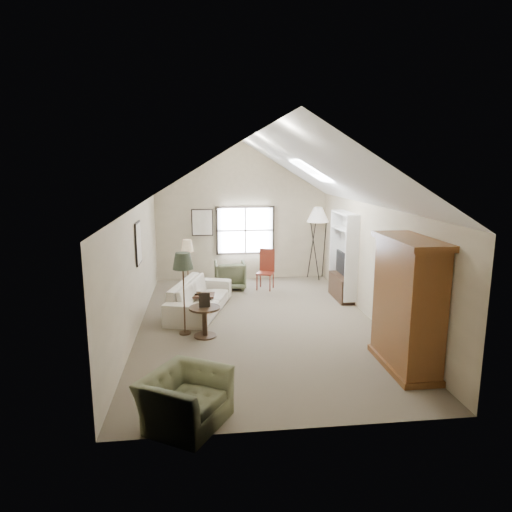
{
  "coord_description": "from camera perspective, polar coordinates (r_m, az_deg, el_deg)",
  "views": [
    {
      "loc": [
        -1.13,
        -9.23,
        3.36
      ],
      "look_at": [
        0.0,
        0.4,
        1.4
      ],
      "focal_mm": 32.0,
      "sensor_mm": 36.0,
      "label": 1
    }
  ],
  "objects": [
    {
      "name": "armchair_far",
      "position": [
        12.5,
        -3.26,
        -2.4
      ],
      "size": [
        0.82,
        0.85,
        0.76
      ],
      "primitive_type": "imported",
      "rotation": [
        0.0,
        0.0,
        3.16
      ],
      "color": "#575A3F",
      "rests_on": "ground"
    },
    {
      "name": "tripod_lamp",
      "position": [
        13.55,
        7.65,
        1.66
      ],
      "size": [
        0.83,
        0.83,
        2.17
      ],
      "primitive_type": null,
      "rotation": [
        0.0,
        0.0,
        0.42
      ],
      "color": "silver",
      "rests_on": "ground"
    },
    {
      "name": "side_table",
      "position": [
        9.14,
        -6.42,
        -8.18
      ],
      "size": [
        0.76,
        0.76,
        0.61
      ],
      "primitive_type": "cylinder",
      "rotation": [
        0.0,
        0.0,
        -0.28
      ],
      "color": "#362216",
      "rests_on": "ground"
    },
    {
      "name": "armoire",
      "position": [
        7.92,
        18.42,
        -5.76
      ],
      "size": [
        0.6,
        1.5,
        2.2
      ],
      "primitive_type": "cube",
      "color": "brown",
      "rests_on": "ground"
    },
    {
      "name": "tv_alcove",
      "position": [
        11.59,
        10.87,
        0.22
      ],
      "size": [
        0.32,
        1.3,
        2.1
      ],
      "primitive_type": "cube",
      "color": "white",
      "rests_on": "ground"
    },
    {
      "name": "bowl",
      "position": [
        10.66,
        -7.35,
        -4.67
      ],
      "size": [
        0.21,
        0.21,
        0.05
      ],
      "primitive_type": "imported",
      "rotation": [
        0.0,
        0.0,
        -0.1
      ],
      "color": "#3B2A18",
      "rests_on": "coffee_table"
    },
    {
      "name": "coffee_table",
      "position": [
        10.72,
        -7.32,
        -5.81
      ],
      "size": [
        0.82,
        0.51,
        0.4
      ],
      "primitive_type": "cube",
      "rotation": [
        0.0,
        0.0,
        -0.1
      ],
      "color": "#3C2518",
      "rests_on": "ground"
    },
    {
      "name": "skylight",
      "position": [
        10.42,
        6.91,
        10.57
      ],
      "size": [
        0.8,
        1.2,
        0.52
      ],
      "primitive_type": null,
      "color": "white",
      "rests_on": "room_shell"
    },
    {
      "name": "armchair_near",
      "position": [
        6.31,
        -8.88,
        -17.27
      ],
      "size": [
        1.35,
        1.39,
        0.69
      ],
      "primitive_type": "imported",
      "rotation": [
        0.0,
        0.0,
        1.02
      ],
      "color": "#696949",
      "rests_on": "ground"
    },
    {
      "name": "wall_art",
      "position": [
        11.32,
        -10.43,
        2.94
      ],
      "size": [
        1.97,
        3.71,
        0.88
      ],
      "color": "black",
      "rests_on": "room_shell"
    },
    {
      "name": "room_shell",
      "position": [
        9.3,
        0.29,
        10.48
      ],
      "size": [
        5.01,
        8.01,
        4.0
      ],
      "color": "brown",
      "rests_on": "ground"
    },
    {
      "name": "dark_lamp",
      "position": [
        9.17,
        -9.01,
        -4.6
      ],
      "size": [
        0.5,
        0.5,
        1.7
      ],
      "primitive_type": null,
      "rotation": [
        0.0,
        0.0,
        -0.28
      ],
      "color": "#262D20",
      "rests_on": "ground"
    },
    {
      "name": "media_console",
      "position": [
        11.77,
        10.62,
        -3.84
      ],
      "size": [
        0.34,
        1.18,
        0.6
      ],
      "primitive_type": "cube",
      "color": "#382316",
      "rests_on": "ground"
    },
    {
      "name": "side_chair",
      "position": [
        12.38,
        1.17,
        -1.72
      ],
      "size": [
        0.56,
        0.56,
        1.09
      ],
      "primitive_type": "cube",
      "rotation": [
        0.0,
        0.0,
        -0.4
      ],
      "color": "maroon",
      "rests_on": "ground"
    },
    {
      "name": "sofa",
      "position": [
        10.65,
        -7.02,
        -5.05
      ],
      "size": [
        1.59,
        2.61,
        0.71
      ],
      "primitive_type": "imported",
      "rotation": [
        0.0,
        0.0,
        1.29
      ],
      "color": "beige",
      "rests_on": "ground"
    },
    {
      "name": "window",
      "position": [
        13.39,
        -1.35,
        3.22
      ],
      "size": [
        1.72,
        0.08,
        1.42
      ],
      "primitive_type": "cube",
      "color": "black",
      "rests_on": "room_shell"
    },
    {
      "name": "tan_lamp",
      "position": [
        11.71,
        -8.51,
        -1.51
      ],
      "size": [
        0.38,
        0.38,
        1.53
      ],
      "primitive_type": null,
      "rotation": [
        0.0,
        0.0,
        -0.28
      ],
      "color": "tan",
      "rests_on": "ground"
    },
    {
      "name": "tv_panel",
      "position": [
        11.63,
        10.73,
        -0.89
      ],
      "size": [
        0.05,
        0.9,
        0.55
      ],
      "primitive_type": "cube",
      "color": "black",
      "rests_on": "media_console"
    }
  ]
}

